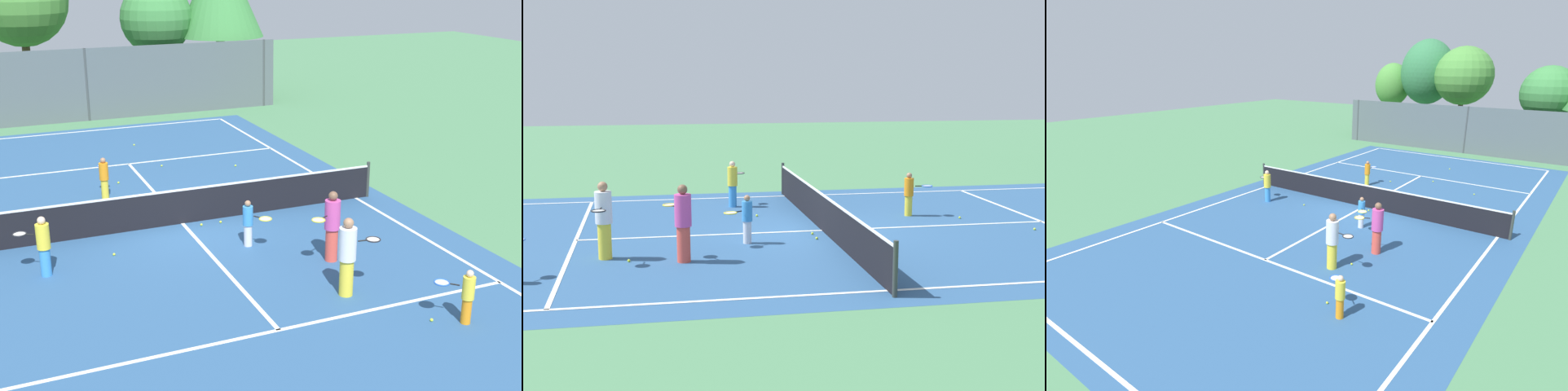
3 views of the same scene
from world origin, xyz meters
The scene contains 23 objects.
ground_plane centered at (0.00, 0.00, 0.00)m, with size 80.00×80.00×0.00m, color #4C8456.
court_surface centered at (0.00, 0.00, 0.00)m, with size 13.00×25.00×0.01m.
tennis_net centered at (0.00, 0.00, 0.51)m, with size 11.90×0.10×1.10m.
perimeter_fence centered at (0.00, 14.00, 1.60)m, with size 18.00×0.12×3.20m.
tree_0 centered at (-1.98, 18.74, 5.02)m, with size 4.43×4.43×7.26m.
tree_1 centered at (-8.52, 20.00, 4.11)m, with size 3.10×2.98×6.01m.
tree_2 centered at (4.15, 17.27, 4.06)m, with size 3.56×3.56×5.87m.
tree_4 centered at (-5.31, 19.80, 5.24)m, with size 4.40×4.37×7.90m.
player_0 centered at (-1.51, 2.99, 0.67)m, with size 0.39×0.85×1.29m.
player_1 centered at (1.09, -2.20, 0.64)m, with size 0.65×0.80×1.22m.
player_2 centered at (2.57, -3.81, 0.91)m, with size 0.93×0.69×1.76m.
player_3 centered at (-3.89, -1.97, 0.75)m, with size 0.86×0.66×1.45m.
player_4 centered at (2.00, -5.56, 0.92)m, with size 0.96×0.44×1.79m.
player_5 centered at (3.55, -7.58, 0.61)m, with size 0.73×0.73×1.16m.
tennis_ball_0 centered at (0.78, 8.86, 0.03)m, with size 0.07×0.07×0.07m, color #CCE533.
tennis_ball_1 centered at (0.43, -0.37, 0.03)m, with size 0.07×0.07×0.07m, color #CCE533.
tennis_ball_2 centered at (0.98, -0.38, 0.03)m, with size 0.07×0.07×0.07m, color #CCE533.
tennis_ball_3 centered at (-2.20, -1.45, 0.03)m, with size 0.07×0.07×0.07m, color #CCE533.
tennis_ball_4 centered at (3.37, 4.63, 0.03)m, with size 0.07×0.07×0.07m, color #CCE533.
tennis_ball_5 centered at (2.99, -7.28, 0.03)m, with size 0.07×0.07×0.07m, color #CCE533.
tennis_ball_6 centered at (0.99, 5.63, 0.03)m, with size 0.07×0.07×0.07m, color #CCE533.
tennis_ball_7 centered at (2.38, -5.03, 0.03)m, with size 0.07×0.07×0.07m, color #CCE533.
tennis_ball_8 centered at (-0.83, 4.29, 0.03)m, with size 0.07×0.07×0.07m, color #CCE533.
Camera 3 is at (8.19, -15.10, 6.01)m, focal length 28.36 mm.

